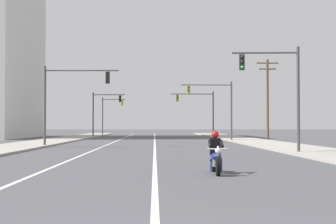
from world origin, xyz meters
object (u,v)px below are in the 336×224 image
at_px(traffic_signal_far_right, 201,107).
at_px(utility_pole_right_far, 268,97).
at_px(motorcycle_with_rider, 216,156).
at_px(traffic_signal_mid_left, 102,108).
at_px(traffic_signal_mid_right, 217,101).
at_px(traffic_signal_far_left, 109,111).
at_px(traffic_signal_near_right, 279,84).
at_px(traffic_signal_near_left, 67,93).

xyz_separation_m(traffic_signal_far_right, utility_pole_right_far, (6.05, -13.62, 0.61)).
distance_m(motorcycle_with_rider, traffic_signal_mid_left, 54.62).
height_order(traffic_signal_mid_right, utility_pole_right_far, utility_pole_right_far).
distance_m(motorcycle_with_rider, traffic_signal_far_left, 67.33).
height_order(motorcycle_with_rider, traffic_signal_mid_right, traffic_signal_mid_right).
relative_size(traffic_signal_near_right, utility_pole_right_far, 0.70).
bearing_deg(traffic_signal_near_right, traffic_signal_mid_right, 91.82).
xyz_separation_m(traffic_signal_near_right, traffic_signal_mid_left, (-14.42, 41.67, 0.04)).
height_order(motorcycle_with_rider, traffic_signal_near_right, traffic_signal_near_right).
height_order(traffic_signal_mid_left, traffic_signal_far_left, same).
bearing_deg(utility_pole_right_far, motorcycle_with_rider, -104.92).
bearing_deg(traffic_signal_mid_left, traffic_signal_near_right, -70.92).
relative_size(traffic_signal_near_right, traffic_signal_near_left, 1.00).
bearing_deg(traffic_signal_near_left, traffic_signal_far_right, 66.41).
bearing_deg(traffic_signal_mid_left, traffic_signal_mid_right, -52.32).
height_order(traffic_signal_near_right, traffic_signal_near_left, same).
xyz_separation_m(traffic_signal_near_right, utility_pole_right_far, (5.04, 26.13, 0.73)).
height_order(traffic_signal_near_left, traffic_signal_far_right, same).
xyz_separation_m(traffic_signal_near_left, traffic_signal_far_right, (12.94, 29.64, 0.00)).
height_order(traffic_signal_far_right, traffic_signal_far_left, same).
relative_size(traffic_signal_mid_right, utility_pole_right_far, 0.70).
bearing_deg(traffic_signal_far_right, traffic_signal_mid_left, 171.83).
bearing_deg(traffic_signal_near_right, traffic_signal_near_left, 144.05).
bearing_deg(traffic_signal_far_left, traffic_signal_near_left, -89.15).
distance_m(traffic_signal_mid_left, utility_pole_right_far, 24.91).
height_order(motorcycle_with_rider, utility_pole_right_far, utility_pole_right_far).
xyz_separation_m(traffic_signal_near_right, traffic_signal_mid_right, (-0.76, 23.99, 0.09)).
height_order(motorcycle_with_rider, traffic_signal_mid_left, traffic_signal_mid_left).
xyz_separation_m(traffic_signal_near_right, traffic_signal_near_left, (-13.95, 10.12, 0.12)).
relative_size(motorcycle_with_rider, traffic_signal_far_right, 0.35).
relative_size(motorcycle_with_rider, traffic_signal_near_left, 0.35).
bearing_deg(traffic_signal_near_left, motorcycle_with_rider, -68.30).
xyz_separation_m(traffic_signal_mid_right, traffic_signal_mid_left, (-13.66, 17.69, -0.06)).
xyz_separation_m(traffic_signal_near_right, traffic_signal_far_right, (-1.01, 39.75, 0.12)).
bearing_deg(traffic_signal_far_right, traffic_signal_far_left, 132.63).
bearing_deg(traffic_signal_near_left, traffic_signal_near_right, -35.95).
height_order(traffic_signal_mid_right, traffic_signal_far_right, same).
xyz_separation_m(traffic_signal_mid_left, traffic_signal_far_left, (-0.19, 12.85, -0.04)).
distance_m(motorcycle_with_rider, utility_pole_right_far, 39.73).
distance_m(motorcycle_with_rider, traffic_signal_mid_right, 36.47).
distance_m(traffic_signal_near_right, traffic_signal_near_left, 17.23).
height_order(traffic_signal_far_left, utility_pole_right_far, utility_pole_right_far).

